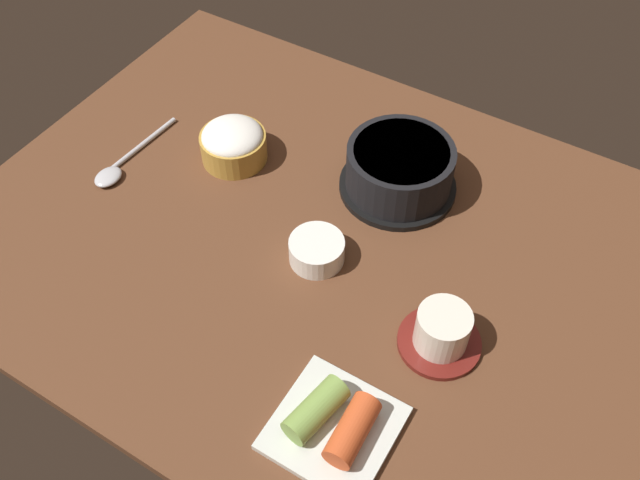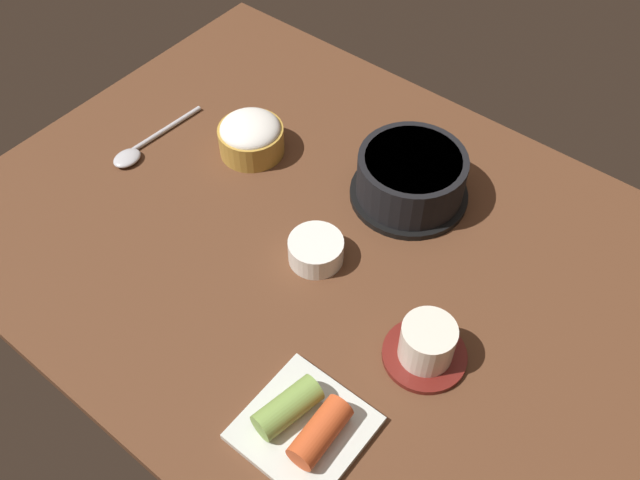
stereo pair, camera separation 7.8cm
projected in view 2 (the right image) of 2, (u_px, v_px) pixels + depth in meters
dining_table at (318, 242)px, 99.07cm from camera, size 100.00×76.00×2.00cm
stone_pot at (411, 177)px, 100.42cm from camera, size 17.73×17.73×7.81cm
rice_bowl at (251, 136)px, 107.31cm from camera, size 10.31×10.31×6.35cm
tea_cup_with_saucer at (427, 345)px, 83.88cm from camera, size 10.67×10.67×6.35cm
banchan_cup_center at (316, 250)px, 94.50cm from camera, size 7.73×7.73×3.60cm
kimchi_plate at (304, 424)px, 78.67cm from camera, size 13.67×13.67×4.52cm
spoon at (139, 149)px, 109.08cm from camera, size 3.60×18.30×1.35cm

